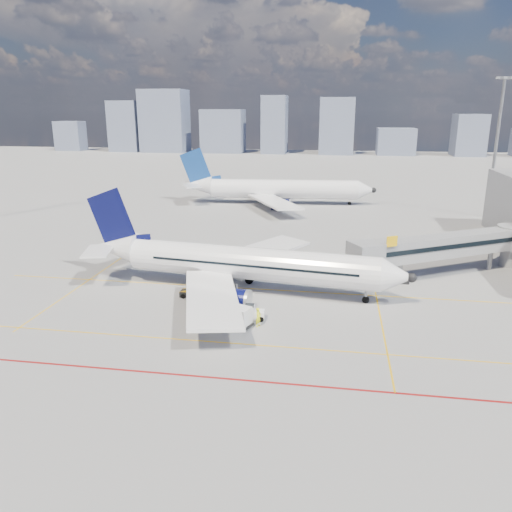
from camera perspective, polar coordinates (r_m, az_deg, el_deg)
The scene contains 11 objects.
ground at distance 50.25m, azimuth -2.02°, elevation -6.88°, with size 420.00×420.00×0.00m, color gray.
apron_markings at distance 46.87m, azimuth -3.65°, elevation -8.69°, with size 90.00×35.12×0.01m.
jet_bridge at distance 65.81m, azimuth 21.53°, elevation 1.09°, with size 23.55×15.78×6.30m.
floodlight_mast_ne at distance 104.51m, azimuth 25.76°, elevation 11.43°, with size 3.20×0.61×25.45m.
distant_skyline at distance 236.99m, azimuth 2.59°, elevation 14.34°, with size 244.76×15.56×28.59m.
main_aircraft at distance 56.24m, azimuth -2.17°, elevation -0.79°, with size 37.98×33.01×11.12m.
second_aircraft at distance 108.68m, azimuth 2.25°, elevation 7.63°, with size 42.16×36.70×12.30m.
baggage_tug at distance 49.19m, azimuth -0.43°, elevation -6.49°, with size 2.24×1.46×1.49m.
cargo_dolly at distance 47.66m, azimuth -2.68°, elevation -6.75°, with size 4.09×2.88×2.05m.
belt_loader at distance 55.16m, azimuth -6.61°, elevation -4.17°, with size 5.31×1.52×2.16m.
ramp_worker at distance 47.60m, azimuth 0.26°, elevation -7.01°, with size 0.68×0.45×1.88m, color #F9FF1A.
Camera 1 is at (9.08, -45.23, 19.91)m, focal length 35.00 mm.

